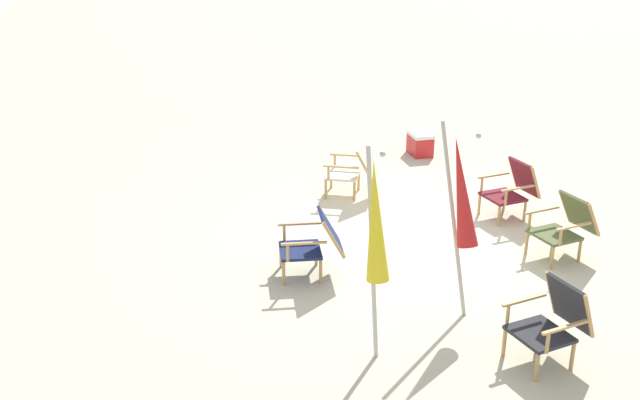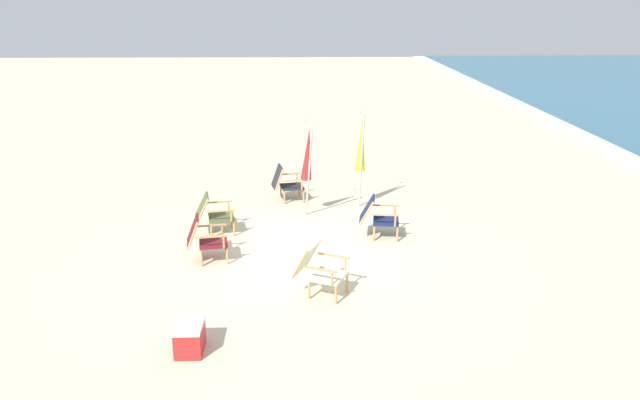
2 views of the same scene
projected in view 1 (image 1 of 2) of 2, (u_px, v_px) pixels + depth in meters
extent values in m
plane|color=beige|center=(410.00, 235.00, 10.00)|extent=(80.00, 80.00, 0.00)
cube|color=maroon|center=(503.00, 197.00, 10.44)|extent=(0.59, 0.56, 0.04)
cube|color=maroon|center=(524.00, 177.00, 10.48)|extent=(0.53, 0.31, 0.50)
cylinder|color=tan|center=(499.00, 216.00, 10.22)|extent=(0.04, 0.04, 0.32)
cylinder|color=tan|center=(479.00, 204.00, 10.62)|extent=(0.04, 0.04, 0.32)
cylinder|color=tan|center=(525.00, 211.00, 10.38)|extent=(0.04, 0.04, 0.32)
cylinder|color=tan|center=(504.00, 199.00, 10.78)|extent=(0.04, 0.04, 0.32)
cube|color=tan|center=(518.00, 188.00, 10.13)|extent=(0.12, 0.53, 0.02)
cylinder|color=tan|center=(506.00, 198.00, 10.10)|extent=(0.04, 0.04, 0.22)
cube|color=tan|center=(493.00, 175.00, 10.61)|extent=(0.12, 0.53, 0.02)
cylinder|color=tan|center=(482.00, 185.00, 10.58)|extent=(0.04, 0.04, 0.22)
cylinder|color=tan|center=(536.00, 183.00, 10.26)|extent=(0.08, 0.24, 0.50)
cylinder|color=tan|center=(513.00, 172.00, 10.70)|extent=(0.08, 0.24, 0.50)
cube|color=#28282D|center=(540.00, 334.00, 7.11)|extent=(0.61, 0.58, 0.04)
cube|color=#28282D|center=(569.00, 304.00, 7.16)|extent=(0.53, 0.31, 0.50)
cylinder|color=tan|center=(537.00, 367.00, 6.89)|extent=(0.04, 0.04, 0.32)
cylinder|color=tan|center=(504.00, 342.00, 7.28)|extent=(0.04, 0.04, 0.32)
cylinder|color=tan|center=(573.00, 355.00, 7.06)|extent=(0.04, 0.04, 0.32)
cylinder|color=tan|center=(539.00, 331.00, 7.46)|extent=(0.04, 0.04, 0.32)
cube|color=tan|center=(565.00, 327.00, 6.81)|extent=(0.14, 0.52, 0.02)
cylinder|color=tan|center=(548.00, 343.00, 6.77)|extent=(0.04, 0.04, 0.22)
cube|color=tan|center=(524.00, 300.00, 7.28)|extent=(0.14, 0.52, 0.02)
cylinder|color=tan|center=(508.00, 314.00, 7.24)|extent=(0.04, 0.04, 0.22)
cylinder|color=tan|center=(589.00, 316.00, 6.94)|extent=(0.08, 0.22, 0.50)
cylinder|color=tan|center=(551.00, 292.00, 7.37)|extent=(0.08, 0.22, 0.50)
cube|color=#515B33|center=(554.00, 235.00, 9.24)|extent=(0.60, 0.57, 0.04)
cube|color=#515B33|center=(579.00, 213.00, 9.30)|extent=(0.54, 0.36, 0.48)
cylinder|color=tan|center=(552.00, 257.00, 9.02)|extent=(0.04, 0.04, 0.32)
cylinder|color=tan|center=(527.00, 242.00, 9.41)|extent=(0.04, 0.04, 0.32)
cylinder|color=tan|center=(580.00, 251.00, 9.19)|extent=(0.04, 0.04, 0.32)
cylinder|color=tan|center=(554.00, 236.00, 9.58)|extent=(0.04, 0.04, 0.32)
cube|color=tan|center=(574.00, 226.00, 8.93)|extent=(0.14, 0.52, 0.02)
cylinder|color=tan|center=(561.00, 238.00, 8.90)|extent=(0.04, 0.04, 0.22)
cube|color=tan|center=(542.00, 210.00, 9.41)|extent=(0.14, 0.52, 0.02)
cylinder|color=tan|center=(530.00, 221.00, 9.37)|extent=(0.04, 0.04, 0.22)
cylinder|color=tan|center=(594.00, 220.00, 9.08)|extent=(0.09, 0.28, 0.48)
cylinder|color=tan|center=(565.00, 206.00, 9.51)|extent=(0.09, 0.28, 0.48)
cube|color=beige|center=(343.00, 175.00, 11.29)|extent=(0.67, 0.65, 0.04)
cube|color=beige|center=(367.00, 162.00, 11.14)|extent=(0.56, 0.46, 0.47)
cylinder|color=tan|center=(326.00, 189.00, 11.17)|extent=(0.04, 0.04, 0.32)
cylinder|color=tan|center=(331.00, 178.00, 11.60)|extent=(0.04, 0.04, 0.32)
cylinder|color=tan|center=(354.00, 191.00, 11.10)|extent=(0.04, 0.04, 0.32)
cylinder|color=tan|center=(359.00, 180.00, 11.53)|extent=(0.04, 0.04, 0.32)
cube|color=tan|center=(341.00, 167.00, 10.95)|extent=(0.25, 0.50, 0.02)
cylinder|color=tan|center=(328.00, 173.00, 11.02)|extent=(0.04, 0.04, 0.22)
cube|color=tan|center=(347.00, 155.00, 11.46)|extent=(0.25, 0.50, 0.02)
cylinder|color=tan|center=(335.00, 161.00, 11.53)|extent=(0.04, 0.04, 0.22)
cylinder|color=tan|center=(365.00, 167.00, 10.91)|extent=(0.15, 0.27, 0.48)
cylinder|color=tan|center=(369.00, 156.00, 11.38)|extent=(0.15, 0.27, 0.48)
cube|color=#19234C|center=(300.00, 250.00, 8.83)|extent=(0.57, 0.54, 0.04)
cube|color=#19234C|center=(331.00, 231.00, 8.78)|extent=(0.52, 0.34, 0.47)
cylinder|color=tan|center=(284.00, 272.00, 8.65)|extent=(0.04, 0.04, 0.32)
cylinder|color=tan|center=(281.00, 255.00, 9.08)|extent=(0.04, 0.04, 0.32)
cylinder|color=tan|center=(321.00, 271.00, 8.69)|extent=(0.04, 0.04, 0.32)
cylinder|color=tan|center=(316.00, 253.00, 9.12)|extent=(0.04, 0.04, 0.32)
cube|color=tan|center=(304.00, 243.00, 8.49)|extent=(0.10, 0.53, 0.02)
cylinder|color=tan|center=(288.00, 253.00, 8.51)|extent=(0.04, 0.04, 0.22)
cube|color=tan|center=(300.00, 224.00, 9.01)|extent=(0.10, 0.53, 0.02)
cylinder|color=tan|center=(284.00, 233.00, 9.03)|extent=(0.04, 0.04, 0.22)
cylinder|color=tan|center=(334.00, 240.00, 8.55)|extent=(0.07, 0.29, 0.48)
cylinder|color=tan|center=(328.00, 223.00, 9.02)|extent=(0.07, 0.29, 0.48)
cylinder|color=#B7B2A8|center=(372.00, 255.00, 7.07)|extent=(0.32, 0.10, 2.09)
cone|color=yellow|center=(376.00, 221.00, 6.89)|extent=(0.40, 0.28, 1.17)
sphere|color=#B7B2A8|center=(383.00, 154.00, 6.57)|extent=(0.06, 0.06, 0.06)
cylinder|color=#B7B2A8|center=(453.00, 219.00, 7.94)|extent=(0.63, 0.19, 2.03)
cone|color=red|center=(462.00, 192.00, 7.73)|extent=(0.58, 0.34, 1.17)
sphere|color=#B7B2A8|center=(479.00, 136.00, 7.32)|extent=(0.06, 0.06, 0.06)
cube|color=red|center=(420.00, 145.00, 13.15)|extent=(0.48, 0.34, 0.34)
cube|color=white|center=(421.00, 134.00, 13.08)|extent=(0.49, 0.35, 0.06)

